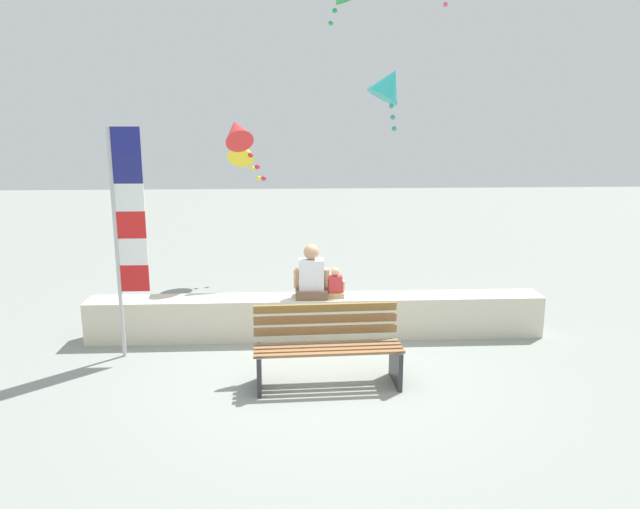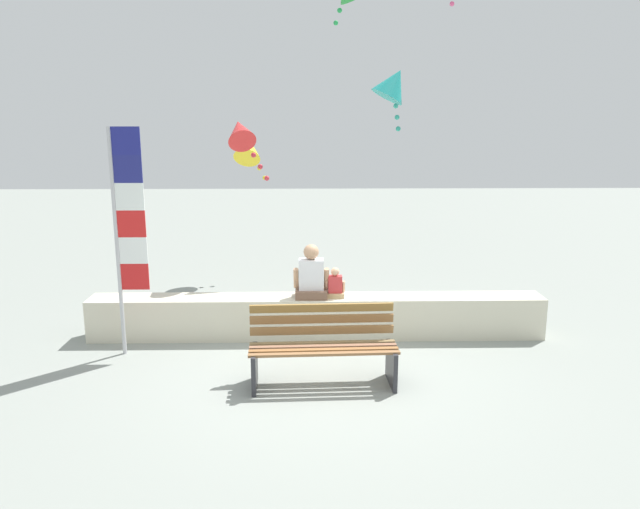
% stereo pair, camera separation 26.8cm
% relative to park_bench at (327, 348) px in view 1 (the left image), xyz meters
% --- Properties ---
extents(ground_plane, '(40.00, 40.00, 0.00)m').
position_rel_park_bench_xyz_m(ground_plane, '(-0.05, 0.34, -0.42)').
color(ground_plane, gray).
extents(seawall_ledge, '(6.31, 0.49, 0.58)m').
position_rel_park_bench_xyz_m(seawall_ledge, '(-0.05, 1.53, -0.13)').
color(seawall_ledge, beige).
rests_on(seawall_ledge, ground).
extents(park_bench, '(1.71, 0.67, 0.88)m').
position_rel_park_bench_xyz_m(park_bench, '(0.00, 0.00, 0.00)').
color(park_bench, olive).
rests_on(park_bench, ground).
extents(person_adult, '(0.49, 0.36, 0.75)m').
position_rel_park_bench_xyz_m(person_adult, '(-0.13, 1.51, 0.45)').
color(person_adult, brown).
rests_on(person_adult, seawall_ledge).
extents(person_child, '(0.27, 0.20, 0.42)m').
position_rel_park_bench_xyz_m(person_child, '(0.20, 1.51, 0.33)').
color(person_child, tan).
rests_on(person_child, seawall_ledge).
extents(flag_banner, '(0.40, 0.05, 2.91)m').
position_rel_park_bench_xyz_m(flag_banner, '(-2.45, 0.93, 1.30)').
color(flag_banner, '#B7B7BC').
rests_on(flag_banner, ground).
extents(kite_red, '(0.71, 0.72, 1.07)m').
position_rel_park_bench_xyz_m(kite_red, '(-1.19, 2.79, 2.39)').
color(kite_red, red).
extents(kite_yellow, '(0.63, 0.73, 0.91)m').
position_rel_park_bench_xyz_m(kite_yellow, '(-1.29, 5.03, 2.02)').
color(kite_yellow, yellow).
extents(kite_teal, '(0.78, 0.76, 1.11)m').
position_rel_park_bench_xyz_m(kite_teal, '(1.24, 3.69, 3.14)').
color(kite_teal, teal).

